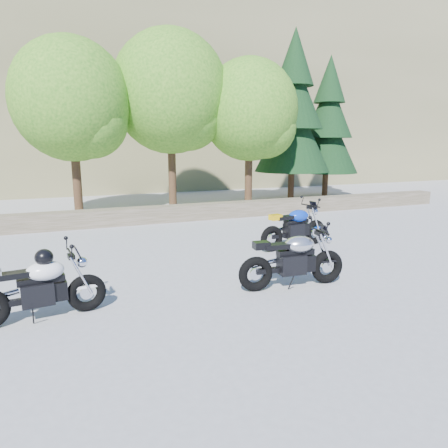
{
  "coord_description": "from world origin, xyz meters",
  "views": [
    {
      "loc": [
        -2.88,
        -6.71,
        2.42
      ],
      "look_at": [
        0.2,
        1.0,
        0.75
      ],
      "focal_mm": 32.0,
      "sensor_mm": 36.0,
      "label": 1
    }
  ],
  "objects": [
    {
      "name": "silver_bike",
      "position": [
        0.64,
        -1.08,
        0.48
      ],
      "size": [
        1.95,
        0.62,
        0.98
      ],
      "rotation": [
        0.0,
        0.0,
        -0.08
      ],
      "color": "black",
      "rests_on": "ground"
    },
    {
      "name": "conifer_far",
      "position": [
        8.4,
        8.8,
        3.27
      ],
      "size": [
        2.82,
        2.82,
        6.27
      ],
      "color": "#382314",
      "rests_on": "ground"
    },
    {
      "name": "conifer_near",
      "position": [
        6.2,
        8.2,
        3.68
      ],
      "size": [
        3.17,
        3.17,
        7.06
      ],
      "color": "#382314",
      "rests_on": "ground"
    },
    {
      "name": "backpack",
      "position": [
        2.23,
        1.42,
        0.21
      ],
      "size": [
        0.37,
        0.34,
        0.43
      ],
      "rotation": [
        0.0,
        0.0,
        -0.32
      ],
      "color": "black",
      "rests_on": "ground"
    },
    {
      "name": "tree_decid_right",
      "position": [
        3.71,
        6.94,
        3.5
      ],
      "size": [
        3.54,
        3.54,
        5.41
      ],
      "color": "#382314",
      "rests_on": "ground"
    },
    {
      "name": "blue_bike",
      "position": [
        2.09,
        1.21,
        0.48
      ],
      "size": [
        1.95,
        0.64,
        0.98
      ],
      "rotation": [
        0.0,
        0.0,
        0.18
      ],
      "color": "black",
      "rests_on": "ground"
    },
    {
      "name": "hillside",
      "position": [
        3.0,
        28.0,
        7.5
      ],
      "size": [
        80.0,
        30.0,
        15.0
      ],
      "primitive_type": "cube",
      "color": "#686440",
      "rests_on": "ground"
    },
    {
      "name": "ground",
      "position": [
        0.0,
        0.0,
        0.0
      ],
      "size": [
        90.0,
        90.0,
        0.0
      ],
      "primitive_type": "plane",
      "color": "gray",
      "rests_on": "ground"
    },
    {
      "name": "white_bike",
      "position": [
        -3.33,
        -0.91,
        0.49
      ],
      "size": [
        1.82,
        0.58,
        1.01
      ],
      "rotation": [
        0.0,
        0.0,
        0.12
      ],
      "color": "black",
      "rests_on": "ground"
    },
    {
      "name": "tree_decid_left",
      "position": [
        -2.39,
        7.14,
        3.63
      ],
      "size": [
        3.67,
        3.67,
        5.62
      ],
      "color": "#382314",
      "rests_on": "ground"
    },
    {
      "name": "tree_decid_mid",
      "position": [
        0.91,
        7.54,
        4.04
      ],
      "size": [
        4.08,
        4.08,
        6.24
      ],
      "color": "#382314",
      "rests_on": "ground"
    },
    {
      "name": "stone_wall",
      "position": [
        0.0,
        5.5,
        0.25
      ],
      "size": [
        22.0,
        0.55,
        0.5
      ],
      "primitive_type": "cube",
      "color": "brown",
      "rests_on": "ground"
    }
  ]
}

